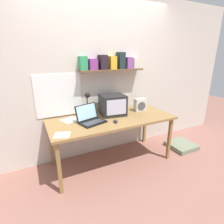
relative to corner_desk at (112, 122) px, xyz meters
The scene contains 12 objects.
ground_plane 0.70m from the corner_desk, ahead, with size 12.00×12.00×0.00m, color #946255.
back_wall 0.75m from the corner_desk, 89.89° to the left, with size 5.60×0.24×2.60m.
corner_desk is the anchor object (origin of this frame).
crt_monitor 0.28m from the corner_desk, 60.45° to the left, with size 0.41×0.39×0.32m.
laptop 0.37m from the corner_desk, behind, with size 0.42×0.38×0.24m.
desk_lamp 0.47m from the corner_desk, 140.58° to the left, with size 0.14×0.16×0.38m.
juice_glass 0.83m from the corner_desk, 19.56° to the left, with size 0.06×0.06×0.15m.
space_heater 0.63m from the corner_desk, 12.29° to the left, with size 0.20×0.14×0.21m.
computer_mouse 0.19m from the corner_desk, 99.49° to the right, with size 0.08×0.11×0.03m.
open_notebook 0.84m from the corner_desk, 162.14° to the right, with size 0.23×0.23×0.00m.
loose_paper_near_monitor 0.62m from the corner_desk, 161.26° to the left, with size 0.28×0.28×0.00m.
floor_cushion 1.53m from the corner_desk, ahead, with size 0.46×0.46×0.08m.
Camera 1 is at (-1.10, -2.23, 1.67)m, focal length 28.00 mm.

